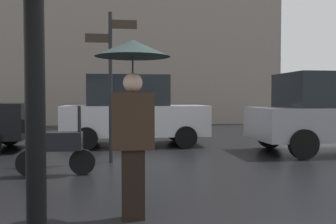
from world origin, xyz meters
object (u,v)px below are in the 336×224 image
Objects in this scene: parked_car_left at (133,111)px; parked_car_distant at (334,112)px; pedestrian_with_umbrella at (133,88)px; parked_scooter at (53,144)px; street_signpost at (111,72)px.

parked_car_left is 5.41m from parked_car_distant.
pedestrian_with_umbrella reaches higher than parked_scooter.
parked_scooter is at bearing -16.36° from pedestrian_with_umbrella.
parked_car_left is at bearing 48.78° from parked_scooter.
parked_car_distant is at bearing -3.20° from parked_scooter.
parked_car_distant is at bearing -93.24° from pedestrian_with_umbrella.
street_signpost reaches higher than parked_car_distant.
street_signpost reaches higher than parked_scooter.
pedestrian_with_umbrella is 0.50× the size of parked_car_left.
parked_car_left is (0.24, 6.53, -0.49)m from pedestrian_with_umbrella.
street_signpost is (-0.57, -2.82, 0.92)m from parked_car_left.
street_signpost is (-0.33, 3.72, 0.43)m from pedestrian_with_umbrella.
parked_car_left is at bearing -45.98° from pedestrian_with_umbrella.
pedestrian_with_umbrella is 6.56m from parked_car_left.
parked_car_left reaches higher than parked_car_distant.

